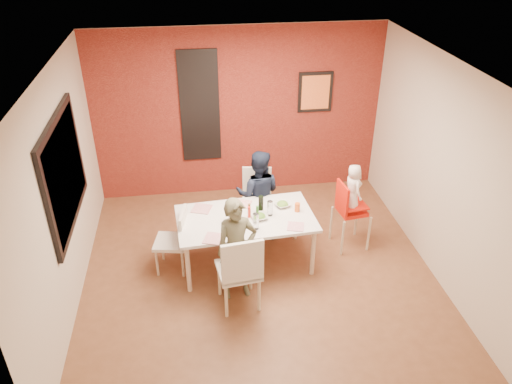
{
  "coord_description": "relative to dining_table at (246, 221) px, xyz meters",
  "views": [
    {
      "loc": [
        -0.75,
        -5.07,
        4.21
      ],
      "look_at": [
        0.0,
        0.3,
        1.05
      ],
      "focal_mm": 35.0,
      "sensor_mm": 36.0,
      "label": 1
    }
  ],
  "objects": [
    {
      "name": "wine_bottle",
      "position": [
        0.21,
        0.08,
        0.19
      ],
      "size": [
        0.07,
        0.07,
        0.25
      ],
      "primitive_type": "cylinder",
      "color": "black",
      "rests_on": "dining_table"
    },
    {
      "name": "salad_bowl_a",
      "position": [
        0.18,
        -0.05,
        0.09
      ],
      "size": [
        0.23,
        0.23,
        0.05
      ],
      "primitive_type": "imported",
      "rotation": [
        0.0,
        0.0,
        0.13
      ],
      "color": "silver",
      "rests_on": "dining_table"
    },
    {
      "name": "wine_glass_b",
      "position": [
        0.32,
        0.01,
        0.17
      ],
      "size": [
        0.07,
        0.07,
        0.21
      ],
      "primitive_type": "cylinder",
      "color": "white",
      "rests_on": "dining_table"
    },
    {
      "name": "plate_far_mid",
      "position": [
        0.01,
        0.32,
        0.07
      ],
      "size": [
        0.26,
        0.26,
        0.01
      ],
      "primitive_type": "cube",
      "rotation": [
        0.0,
        0.0,
        -0.37
      ],
      "color": "white",
      "rests_on": "dining_table"
    },
    {
      "name": "chair_near",
      "position": [
        -0.17,
        -0.84,
        -0.08
      ],
      "size": [
        0.54,
        0.54,
        1.04
      ],
      "rotation": [
        0.0,
        0.0,
        3.27
      ],
      "color": "silver",
      "rests_on": "ground"
    },
    {
      "name": "brick_accent_wall",
      "position": [
        0.14,
        2.0,
        0.69
      ],
      "size": [
        4.5,
        0.02,
        2.7
      ],
      "primitive_type": "cube",
      "color": "maroon",
      "rests_on": "ground"
    },
    {
      "name": "condiment_brown",
      "position": [
        0.06,
        0.1,
        0.13
      ],
      "size": [
        0.03,
        0.03,
        0.13
      ],
      "primitive_type": "cylinder",
      "color": "brown",
      "rests_on": "dining_table"
    },
    {
      "name": "ground",
      "position": [
        0.14,
        -0.23,
        -0.66
      ],
      "size": [
        4.5,
        4.5,
        0.0
      ],
      "primitive_type": "plane",
      "color": "brown",
      "rests_on": "ground"
    },
    {
      "name": "high_chair",
      "position": [
        1.44,
        0.2,
        -0.06
      ],
      "size": [
        0.47,
        0.47,
        1.0
      ],
      "rotation": [
        0.0,
        0.0,
        1.71
      ],
      "color": "red",
      "rests_on": "ground"
    },
    {
      "name": "child_far",
      "position": [
        0.26,
        0.66,
        -0.0
      ],
      "size": [
        0.74,
        0.63,
        1.32
      ],
      "primitive_type": "imported",
      "rotation": [
        0.0,
        0.0,
        2.93
      ],
      "color": "black",
      "rests_on": "ground"
    },
    {
      "name": "condiment_green",
      "position": [
        0.16,
        0.02,
        0.13
      ],
      "size": [
        0.04,
        0.04,
        0.14
      ],
      "primitive_type": "cylinder",
      "color": "#2E6B23",
      "rests_on": "dining_table"
    },
    {
      "name": "picture_window_pane",
      "position": [
        -2.06,
        -0.03,
        0.89
      ],
      "size": [
        0.02,
        1.55,
        1.15
      ],
      "primitive_type": "cube",
      "color": "black",
      "rests_on": "wall_left"
    },
    {
      "name": "glassblock_strip",
      "position": [
        -0.46,
        1.98,
        0.84
      ],
      "size": [
        0.55,
        0.03,
        1.7
      ],
      "primitive_type": "cube",
      "color": "silver",
      "rests_on": "wall_back"
    },
    {
      "name": "dining_table",
      "position": [
        0.0,
        0.0,
        0.0
      ],
      "size": [
        1.81,
        1.09,
        0.73
      ],
      "rotation": [
        0.0,
        0.0,
        0.07
      ],
      "color": "silver",
      "rests_on": "ground"
    },
    {
      "name": "wall_front",
      "position": [
        0.14,
        -2.48,
        0.69
      ],
      "size": [
        4.5,
        0.02,
        2.7
      ],
      "primitive_type": "cube",
      "color": "beige",
      "rests_on": "ground"
    },
    {
      "name": "wall_right",
      "position": [
        2.39,
        -0.23,
        0.69
      ],
      "size": [
        0.02,
        4.5,
        2.7
      ],
      "primitive_type": "cube",
      "color": "beige",
      "rests_on": "ground"
    },
    {
      "name": "art_print_frame",
      "position": [
        1.34,
        1.98,
        0.99
      ],
      "size": [
        0.54,
        0.03,
        0.64
      ],
      "primitive_type": "cube",
      "color": "black",
      "rests_on": "wall_back"
    },
    {
      "name": "sippy_cup",
      "position": [
        0.68,
        0.05,
        0.12
      ],
      "size": [
        0.07,
        0.07,
        0.12
      ],
      "primitive_type": "cylinder",
      "color": "#D85A18",
      "rests_on": "dining_table"
    },
    {
      "name": "art_print_canvas",
      "position": [
        1.34,
        1.96,
        0.99
      ],
      "size": [
        0.44,
        0.01,
        0.54
      ],
      "primitive_type": "cube",
      "color": "orange",
      "rests_on": "wall_back"
    },
    {
      "name": "ceiling",
      "position": [
        0.14,
        -0.23,
        2.04
      ],
      "size": [
        4.5,
        4.5,
        0.02
      ],
      "primitive_type": "cube",
      "color": "white",
      "rests_on": "wall_back"
    },
    {
      "name": "paper_towel_roll",
      "position": [
        -0.16,
        -0.08,
        0.2
      ],
      "size": [
        0.12,
        0.12,
        0.27
      ],
      "primitive_type": "cylinder",
      "color": "silver",
      "rests_on": "dining_table"
    },
    {
      "name": "wall_back",
      "position": [
        0.14,
        2.02,
        0.69
      ],
      "size": [
        4.5,
        0.02,
        2.7
      ],
      "primitive_type": "cube",
      "color": "beige",
      "rests_on": "ground"
    },
    {
      "name": "glassblock_surround",
      "position": [
        -0.46,
        1.98,
        0.84
      ],
      "size": [
        0.6,
        0.03,
        1.76
      ],
      "primitive_type": "cube",
      "color": "black",
      "rests_on": "wall_back"
    },
    {
      "name": "toddler",
      "position": [
        1.47,
        0.21,
        0.26
      ],
      "size": [
        0.28,
        0.36,
        0.67
      ],
      "primitive_type": "imported",
      "rotation": [
        0.0,
        0.0,
        1.78
      ],
      "color": "white",
      "rests_on": "high_chair"
    },
    {
      "name": "child_near",
      "position": [
        -0.18,
        -0.59,
        0.01
      ],
      "size": [
        0.53,
        0.38,
        1.34
      ],
      "primitive_type": "imported",
      "rotation": [
        0.0,
        0.0,
        0.14
      ],
      "color": "#52513A",
      "rests_on": "ground"
    },
    {
      "name": "chair_far",
      "position": [
        0.27,
        0.9,
        -0.15
      ],
      "size": [
        0.48,
        0.48,
        0.91
      ],
      "rotation": [
        0.0,
        0.0,
        -0.16
      ],
      "color": "silver",
      "rests_on": "ground"
    },
    {
      "name": "salad_bowl_b",
      "position": [
        0.52,
        0.2,
        0.09
      ],
      "size": [
        0.26,
        0.26,
        0.05
      ],
      "primitive_type": "imported",
      "rotation": [
        0.0,
        0.0,
        0.31
      ],
      "color": "white",
      "rests_on": "dining_table"
    },
    {
      "name": "wall_left",
      "position": [
        -2.11,
        -0.23,
        0.69
      ],
      "size": [
        0.02,
        4.5,
        2.7
      ],
      "primitive_type": "cube",
      "color": "beige",
      "rests_on": "ground"
    },
    {
      "name": "condiment_red",
      "position": [
        0.05,
        -0.01,
        0.14
      ],
      "size": [
        0.04,
        0.04,
        0.15
      ],
      "primitive_type": "cylinder",
      "color": "red",
      "rests_on": "dining_table"
    },
    {
      "name": "picture_window_frame",
      "position": [
        -2.08,
        -0.03,
        0.89
      ],
      "size": [
        0.05,
        1.7,
        1.3
      ],
      "primitive_type": "cube",
      "color": "black",
      "rests_on": "wall_left"
    },
    {
      "name": "plate_near_right",
      "position": [
        0.59,
        -0.3,
        0.07
      ],
      "size": [
        0.25,
        0.25,
        0.01
      ],
      "primitive_type": "cube",
      "rotation": [
        0.0,
        0.0,
        -0.27
      ],
      "color": "white",
      "rests_on": "dining_table"
    },
    {
      "name": "chair_left",
      "position": [
        -0.89,
        0.01,
        -0.17
      ],
      "size": [
        0.48,
        0.48,
        0.88
      ],
      "rotation": [
        0.0,
        0.0,
        4.52
      ],
      "color": "silver",
      "rests_on": "ground"
    },
    {
      "name": "plate_near_left",
      "position": [
        -0.43,
        -0.42,
        0.07
      ],
      "size": [
        0.3,
        0.3,
        0.01
      ],
      "primitive_type": "cube",
      "rotation": [
        0.0,
        0.0,
        -0.33
      ],
      "color": "silver",
      "rests_on": "dining_table"
    },
    {
      "name": "plate_far_left",
      "position": [
        -0.55,
        0.27,
        0.07
      ],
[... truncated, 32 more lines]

